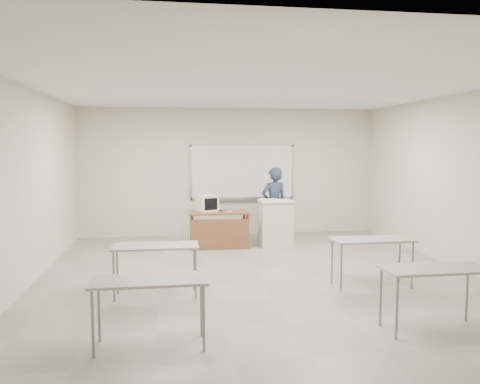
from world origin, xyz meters
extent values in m
cube|color=gray|center=(0.00, 0.00, -0.01)|extent=(7.00, 8.00, 0.01)
cube|color=white|center=(0.30, 3.97, 1.50)|extent=(2.40, 0.03, 1.20)
cube|color=#B7BABC|center=(0.30, 3.97, 2.12)|extent=(2.48, 0.04, 0.04)
cube|color=#B7BABC|center=(0.30, 3.97, 0.88)|extent=(2.48, 0.04, 0.04)
cube|color=#B7BABC|center=(-0.92, 3.97, 1.50)|extent=(0.04, 0.04, 1.28)
cube|color=#B7BABC|center=(1.52, 3.97, 1.50)|extent=(0.04, 0.04, 1.28)
cube|color=#B7BABC|center=(0.30, 3.92, 0.84)|extent=(2.16, 0.07, 0.02)
cube|color=gray|center=(-1.60, -0.50, 0.71)|extent=(1.20, 0.50, 0.03)
cylinder|color=slate|center=(-2.15, -0.70, 0.35)|extent=(0.03, 0.03, 0.70)
cylinder|color=slate|center=(-1.05, -0.70, 0.35)|extent=(0.03, 0.03, 0.70)
cylinder|color=slate|center=(-2.15, -0.30, 0.35)|extent=(0.03, 0.03, 0.70)
cylinder|color=slate|center=(-1.05, -0.30, 0.35)|extent=(0.03, 0.03, 0.70)
cube|color=gray|center=(1.60, -0.50, 0.71)|extent=(1.20, 0.50, 0.03)
cylinder|color=slate|center=(1.05, -0.70, 0.35)|extent=(0.03, 0.03, 0.70)
cylinder|color=slate|center=(2.15, -0.70, 0.35)|extent=(0.03, 0.03, 0.70)
cylinder|color=slate|center=(1.05, -0.30, 0.35)|extent=(0.03, 0.03, 0.70)
cylinder|color=slate|center=(2.15, -0.30, 0.35)|extent=(0.03, 0.03, 0.70)
cube|color=gray|center=(-1.60, -2.20, 0.71)|extent=(1.20, 0.50, 0.03)
cylinder|color=slate|center=(-2.15, -2.40, 0.35)|extent=(0.03, 0.03, 0.70)
cylinder|color=slate|center=(-1.05, -2.40, 0.35)|extent=(0.03, 0.03, 0.70)
cylinder|color=slate|center=(-2.15, -2.00, 0.35)|extent=(0.03, 0.03, 0.70)
cylinder|color=slate|center=(-1.05, -2.00, 0.35)|extent=(0.03, 0.03, 0.70)
cube|color=gray|center=(1.60, -2.20, 0.71)|extent=(1.20, 0.50, 0.03)
cylinder|color=slate|center=(1.05, -2.40, 0.35)|extent=(0.03, 0.03, 0.70)
cylinder|color=slate|center=(1.05, -2.00, 0.35)|extent=(0.03, 0.03, 0.70)
cylinder|color=slate|center=(2.15, -2.00, 0.35)|extent=(0.03, 0.03, 0.70)
cube|color=brown|center=(-0.40, 2.60, 0.73)|extent=(1.25, 0.63, 0.04)
cube|color=brown|center=(-0.40, 2.31, 0.32)|extent=(1.19, 0.03, 0.63)
cylinder|color=#482216|center=(-0.97, 2.35, 0.36)|extent=(0.06, 0.06, 0.71)
cylinder|color=#482216|center=(0.17, 2.35, 0.36)|extent=(0.06, 0.06, 0.71)
cylinder|color=#482216|center=(-0.97, 2.85, 0.36)|extent=(0.06, 0.06, 0.71)
cylinder|color=#482216|center=(0.17, 2.85, 0.36)|extent=(0.06, 0.06, 0.71)
cube|color=beige|center=(0.80, 2.54, 0.47)|extent=(0.66, 0.47, 0.94)
cube|color=beige|center=(0.80, 2.54, 0.96)|extent=(0.70, 0.51, 0.04)
cube|color=beige|center=(-0.65, 2.75, 0.92)|extent=(0.36, 0.38, 0.34)
cube|color=beige|center=(-0.65, 2.54, 0.92)|extent=(0.38, 0.04, 0.36)
cube|color=black|center=(-0.65, 2.52, 0.92)|extent=(0.29, 0.01, 0.24)
cube|color=black|center=(-0.50, 2.70, 0.76)|extent=(0.30, 0.22, 0.02)
cube|color=black|center=(-0.50, 2.69, 0.77)|extent=(0.25, 0.13, 0.01)
cube|color=black|center=(-0.50, 2.84, 0.87)|extent=(0.30, 0.07, 0.21)
cube|color=#8EACE3|center=(-0.50, 2.83, 0.87)|extent=(0.26, 0.05, 0.16)
ellipsoid|color=#B7B9BE|center=(-0.20, 2.40, 0.77)|extent=(0.12, 0.10, 0.04)
cube|color=beige|center=(0.65, 2.62, 0.99)|extent=(0.42, 0.21, 0.02)
imported|color=black|center=(0.87, 3.02, 0.83)|extent=(0.68, 0.54, 1.65)
camera|label=1|loc=(-1.34, -7.04, 2.10)|focal=35.00mm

